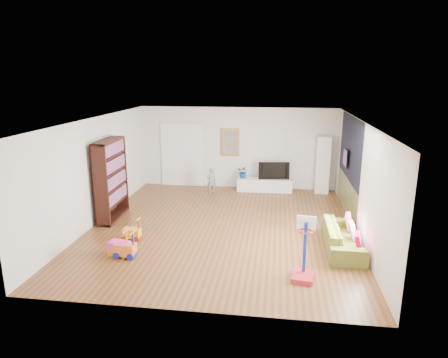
# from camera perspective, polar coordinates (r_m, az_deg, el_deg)

# --- Properties ---
(floor) EXTENTS (6.50, 7.50, 0.00)m
(floor) POSITION_cam_1_polar(r_m,az_deg,el_deg) (10.17, -0.31, -6.85)
(floor) COLOR brown
(floor) RESTS_ON ground
(ceiling) EXTENTS (6.50, 7.50, 0.00)m
(ceiling) POSITION_cam_1_polar(r_m,az_deg,el_deg) (9.51, -0.33, 8.46)
(ceiling) COLOR white
(ceiling) RESTS_ON ground
(wall_back) EXTENTS (6.50, 0.00, 2.70)m
(wall_back) POSITION_cam_1_polar(r_m,az_deg,el_deg) (13.39, 1.96, 4.44)
(wall_back) COLOR silver
(wall_back) RESTS_ON ground
(wall_front) EXTENTS (6.50, 0.00, 2.70)m
(wall_front) POSITION_cam_1_polar(r_m,az_deg,el_deg) (6.24, -5.24, -7.84)
(wall_front) COLOR white
(wall_front) RESTS_ON ground
(wall_left) EXTENTS (0.00, 7.50, 2.70)m
(wall_left) POSITION_cam_1_polar(r_m,az_deg,el_deg) (10.69, -17.83, 1.10)
(wall_left) COLOR silver
(wall_left) RESTS_ON ground
(wall_right) EXTENTS (0.00, 7.50, 2.70)m
(wall_right) POSITION_cam_1_polar(r_m,az_deg,el_deg) (9.84, 18.76, -0.11)
(wall_right) COLOR white
(wall_right) RESTS_ON ground
(navy_accent) EXTENTS (0.01, 3.20, 1.70)m
(navy_accent) POSITION_cam_1_polar(r_m,az_deg,el_deg) (11.08, 17.59, 4.23)
(navy_accent) COLOR black
(navy_accent) RESTS_ON wall_right
(olive_wainscot) EXTENTS (0.01, 3.20, 1.00)m
(olive_wainscot) POSITION_cam_1_polar(r_m,az_deg,el_deg) (11.39, 17.07, -2.46)
(olive_wainscot) COLOR brown
(olive_wainscot) RESTS_ON wall_right
(doorway) EXTENTS (1.45, 0.06, 2.10)m
(doorway) POSITION_cam_1_polar(r_m,az_deg,el_deg) (13.73, -6.00, 3.35)
(doorway) COLOR white
(doorway) RESTS_ON ground
(painting_back) EXTENTS (0.62, 0.06, 0.92)m
(painting_back) POSITION_cam_1_polar(r_m,az_deg,el_deg) (13.34, 0.87, 5.28)
(painting_back) COLOR gold
(painting_back) RESTS_ON wall_back
(artwork_right) EXTENTS (0.04, 0.56, 0.46)m
(artwork_right) POSITION_cam_1_polar(r_m,az_deg,el_deg) (11.32, 16.99, 2.93)
(artwork_right) COLOR #7F3F8C
(artwork_right) RESTS_ON wall_right
(media_console) EXTENTS (1.80, 0.48, 0.42)m
(media_console) POSITION_cam_1_polar(r_m,az_deg,el_deg) (13.21, 5.82, -0.84)
(media_console) COLOR silver
(media_console) RESTS_ON ground
(tall_cabinet) EXTENTS (0.45, 0.45, 1.85)m
(tall_cabinet) POSITION_cam_1_polar(r_m,az_deg,el_deg) (13.22, 13.94, 1.99)
(tall_cabinet) COLOR white
(tall_cabinet) RESTS_ON ground
(bookshelf) EXTENTS (0.43, 1.46, 2.11)m
(bookshelf) POSITION_cam_1_polar(r_m,az_deg,el_deg) (10.90, -15.85, -0.10)
(bookshelf) COLOR black
(bookshelf) RESTS_ON ground
(sofa) EXTENTS (0.76, 1.91, 0.56)m
(sofa) POSITION_cam_1_polar(r_m,az_deg,el_deg) (9.21, 16.64, -8.00)
(sofa) COLOR olive
(sofa) RESTS_ON ground
(basketball_hoop) EXTENTS (0.48, 0.55, 1.20)m
(basketball_hoop) POSITION_cam_1_polar(r_m,az_deg,el_deg) (7.64, 11.39, -9.83)
(basketball_hoop) COLOR red
(basketball_hoop) RESTS_ON ground
(ride_on_yellow) EXTENTS (0.40, 0.25, 0.52)m
(ride_on_yellow) POSITION_cam_1_polar(r_m,az_deg,el_deg) (9.56, -13.03, -7.00)
(ride_on_yellow) COLOR #F1AE18
(ride_on_yellow) RESTS_ON ground
(ride_on_orange) EXTENTS (0.45, 0.29, 0.57)m
(ride_on_orange) POSITION_cam_1_polar(r_m,az_deg,el_deg) (8.71, -13.97, -9.08)
(ride_on_orange) COLOR orange
(ride_on_orange) RESTS_ON ground
(ride_on_pink) EXTENTS (0.48, 0.35, 0.58)m
(ride_on_pink) POSITION_cam_1_polar(r_m,az_deg,el_deg) (8.83, -14.75, -8.77)
(ride_on_pink) COLOR #FE3DB2
(ride_on_pink) RESTS_ON ground
(child) EXTENTS (0.38, 0.34, 0.86)m
(child) POSITION_cam_1_polar(r_m,az_deg,el_deg) (12.77, -1.83, -0.29)
(child) COLOR gray
(child) RESTS_ON ground
(tv) EXTENTS (1.01, 0.25, 0.58)m
(tv) POSITION_cam_1_polar(r_m,az_deg,el_deg) (13.14, 7.11, 1.28)
(tv) COLOR black
(tv) RESTS_ON media_console
(vase_plant) EXTENTS (0.46, 0.42, 0.42)m
(vase_plant) POSITION_cam_1_polar(r_m,az_deg,el_deg) (13.17, 2.77, 1.04)
(vase_plant) COLOR navy
(vase_plant) RESTS_ON media_console
(pillow_left) EXTENTS (0.15, 0.36, 0.35)m
(pillow_left) POSITION_cam_1_polar(r_m,az_deg,el_deg) (8.66, 18.64, -8.49)
(pillow_left) COLOR #C80036
(pillow_left) RESTS_ON sofa
(pillow_center) EXTENTS (0.10, 0.36, 0.36)m
(pillow_center) POSITION_cam_1_polar(r_m,az_deg,el_deg) (9.21, 17.94, -7.02)
(pillow_center) COLOR white
(pillow_center) RESTS_ON sofa
(pillow_right) EXTENTS (0.17, 0.38, 0.37)m
(pillow_right) POSITION_cam_1_polar(r_m,az_deg,el_deg) (9.72, 17.40, -5.81)
(pillow_right) COLOR #CD2C59
(pillow_right) RESTS_ON sofa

